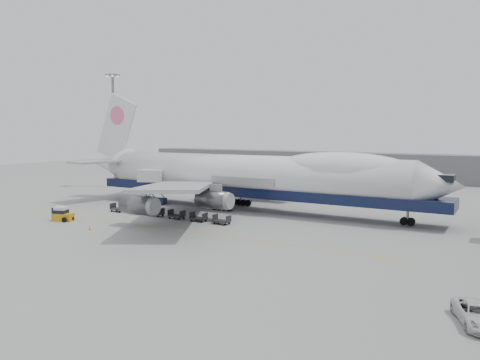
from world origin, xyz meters
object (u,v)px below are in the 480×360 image
Objects in this scene: airliner at (251,175)px; service_van at (478,315)px; baggage_tug at (62,215)px; ground_worker at (53,214)px; catering_truck at (152,185)px.

service_van is at bearing -42.11° from airliner.
ground_worker is (-1.89, -0.16, -0.01)m from baggage_tug.
airliner reaches higher than service_van.
airliner is 21.64× the size of baggage_tug.
catering_truck is at bearing 67.68° from baggage_tug.
airliner is 11.08× the size of catering_truck.
baggage_tug is 54.59m from service_van.
service_van is at bearing -46.89° from catering_truck.
airliner reaches higher than ground_worker.
catering_truck is at bearing 131.29° from service_van.
service_van is (53.68, -9.95, -0.18)m from baggage_tug.
airliner is at bearing 29.19° from baggage_tug.
airliner is 30.37m from ground_worker.
baggage_tug is 1.76× the size of ground_worker.
catering_truck reaches higher than ground_worker.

